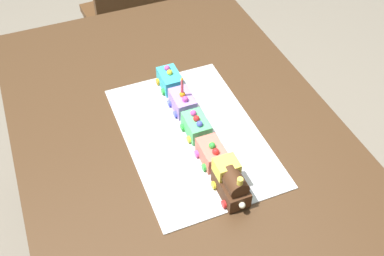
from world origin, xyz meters
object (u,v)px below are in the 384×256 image
at_px(chair, 131,18).
at_px(cake_locomotive, 231,182).
at_px(cake_car_hopper_lavender, 183,102).
at_px(dining_table, 175,144).
at_px(cake_car_caboose_coral, 212,153).
at_px(birthday_candle, 182,85).
at_px(cake_car_flatbed_mint_green, 196,126).
at_px(cake_car_gondola_turquoise, 170,80).

distance_m(chair, cake_locomotive, 1.39).
bearing_deg(cake_car_hopper_lavender, dining_table, 133.73).
bearing_deg(cake_car_caboose_coral, cake_car_hopper_lavender, 0.00).
distance_m(dining_table, cake_car_caboose_coral, 0.24).
height_order(chair, birthday_candle, birthday_candle).
relative_size(cake_car_caboose_coral, cake_car_flatbed_mint_green, 1.00).
height_order(dining_table, cake_car_caboose_coral, cake_car_caboose_coral).
bearing_deg(cake_car_flatbed_mint_green, cake_locomotive, 180.00).
relative_size(cake_car_hopper_lavender, birthday_candle, 1.59).
bearing_deg(birthday_candle, chair, -5.58).
relative_size(cake_locomotive, birthday_candle, 2.22).
bearing_deg(cake_car_flatbed_mint_green, dining_table, 30.84).
xyz_separation_m(chair, cake_locomotive, (-1.35, 0.10, 0.32)).
height_order(cake_car_flatbed_mint_green, birthday_candle, birthday_candle).
height_order(cake_locomotive, cake_car_caboose_coral, cake_locomotive).
relative_size(cake_locomotive, cake_car_caboose_coral, 1.40).
xyz_separation_m(dining_table, cake_car_caboose_coral, (-0.19, -0.04, 0.14)).
xyz_separation_m(cake_car_hopper_lavender, birthday_candle, (0.00, 0.00, 0.07)).
xyz_separation_m(dining_table, cake_car_flatbed_mint_green, (-0.07, -0.04, 0.14)).
bearing_deg(cake_car_hopper_lavender, cake_car_caboose_coral, 180.00).
height_order(cake_car_hopper_lavender, birthday_candle, birthday_candle).
xyz_separation_m(cake_car_caboose_coral, cake_car_flatbed_mint_green, (0.12, -0.00, 0.00)).
bearing_deg(cake_car_gondola_turquoise, cake_car_hopper_lavender, 180.00).
bearing_deg(cake_car_gondola_turquoise, dining_table, 164.57).
height_order(cake_car_caboose_coral, birthday_candle, birthday_candle).
bearing_deg(dining_table, chair, -7.79).
height_order(cake_car_caboose_coral, cake_car_gondola_turquoise, same).
xyz_separation_m(cake_car_flatbed_mint_green, birthday_candle, (0.12, 0.00, 0.07)).
bearing_deg(cake_locomotive, cake_car_gondola_turquoise, -0.00).
relative_size(dining_table, birthday_candle, 22.20).
relative_size(chair, cake_car_flatbed_mint_green, 8.60).
distance_m(chair, cake_car_gondola_turquoise, 0.93).
xyz_separation_m(chair, birthday_candle, (-0.99, 0.10, 0.37)).
distance_m(dining_table, cake_locomotive, 0.36).
height_order(cake_car_caboose_coral, cake_car_flatbed_mint_green, same).
bearing_deg(birthday_candle, cake_locomotive, -180.00).
bearing_deg(dining_table, cake_car_gondola_turquoise, -15.43).
height_order(dining_table, cake_car_hopper_lavender, cake_car_hopper_lavender).
bearing_deg(cake_car_caboose_coral, cake_car_flatbed_mint_green, -0.00).
xyz_separation_m(cake_locomotive, cake_car_gondola_turquoise, (0.48, -0.00, -0.02)).
relative_size(cake_car_caboose_coral, cake_car_hopper_lavender, 1.00).
relative_size(cake_locomotive, cake_car_gondola_turquoise, 1.40).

